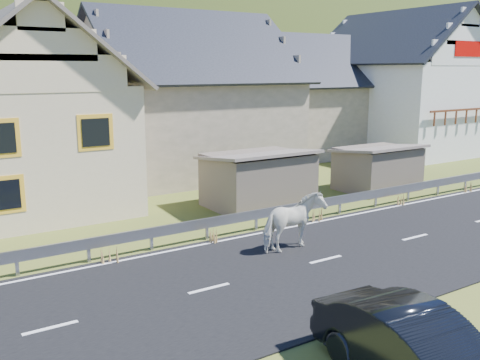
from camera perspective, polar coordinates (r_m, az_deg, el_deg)
ground at (r=19.14m, az=18.15°, el=-5.94°), size 160.00×160.00×0.00m
road at (r=19.14m, az=18.16°, el=-5.88°), size 60.00×7.00×0.04m
lane_markings at (r=19.13m, az=18.16°, el=-5.81°), size 60.00×6.60×0.01m
guardrail at (r=21.39m, az=10.64°, el=-2.14°), size 28.10×0.09×0.75m
shed_left at (r=22.18m, az=1.92°, el=-0.02°), size 4.30×3.30×2.40m
shed_right at (r=26.04m, az=14.43°, el=1.15°), size 3.80×2.90×2.20m
house_cream at (r=23.81m, az=-22.33°, el=7.84°), size 7.80×9.80×8.30m
house_stone_a at (r=29.57m, az=-5.90°, el=9.78°), size 10.80×9.80×8.90m
house_stone_b at (r=36.76m, az=6.89°, el=9.52°), size 9.80×8.80×8.10m
house_white at (r=38.79m, az=16.79°, el=10.44°), size 8.80×10.80×9.70m
horse at (r=16.83m, az=5.73°, el=-4.48°), size 1.21×2.22×1.79m
car at (r=10.42m, az=18.53°, el=-16.97°), size 1.81×4.48×1.45m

